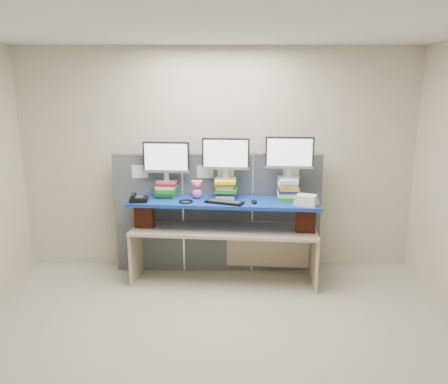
{
  "coord_description": "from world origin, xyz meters",
  "views": [
    {
      "loc": [
        0.1,
        -3.49,
        2.29
      ],
      "look_at": [
        0.08,
        1.47,
        1.11
      ],
      "focal_mm": 35.0,
      "sensor_mm": 36.0,
      "label": 1
    }
  ],
  "objects_px": {
    "monitor_center": "(226,156)",
    "keyboard": "(224,202)",
    "monitor_right": "(289,155)",
    "desk": "(224,239)",
    "blue_board": "(224,202)",
    "desk_phone": "(138,199)",
    "monitor_left": "(166,159)"
  },
  "relations": [
    {
      "from": "desk",
      "to": "monitor_right",
      "type": "relative_size",
      "value": 4.0
    },
    {
      "from": "monitor_center",
      "to": "keyboard",
      "type": "xyz_separation_m",
      "value": [
        -0.01,
        -0.26,
        -0.49
      ]
    },
    {
      "from": "monitor_center",
      "to": "keyboard",
      "type": "relative_size",
      "value": 1.21
    },
    {
      "from": "blue_board",
      "to": "monitor_left",
      "type": "xyz_separation_m",
      "value": [
        -0.69,
        0.18,
        0.48
      ]
    },
    {
      "from": "monitor_left",
      "to": "keyboard",
      "type": "relative_size",
      "value": 1.21
    },
    {
      "from": "desk",
      "to": "monitor_center",
      "type": "relative_size",
      "value": 4.0
    },
    {
      "from": "desk",
      "to": "blue_board",
      "type": "bearing_deg",
      "value": 0.0
    },
    {
      "from": "monitor_left",
      "to": "monitor_right",
      "type": "bearing_deg",
      "value": 0.0
    },
    {
      "from": "desk",
      "to": "blue_board",
      "type": "relative_size",
      "value": 1.01
    },
    {
      "from": "monitor_left",
      "to": "desk_phone",
      "type": "relative_size",
      "value": 2.6
    },
    {
      "from": "monitor_center",
      "to": "desk_phone",
      "type": "bearing_deg",
      "value": -165.16
    },
    {
      "from": "monitor_left",
      "to": "desk_phone",
      "type": "distance_m",
      "value": 0.58
    },
    {
      "from": "keyboard",
      "to": "desk_phone",
      "type": "height_order",
      "value": "desk_phone"
    },
    {
      "from": "desk_phone",
      "to": "keyboard",
      "type": "bearing_deg",
      "value": -9.07
    },
    {
      "from": "monitor_left",
      "to": "desk_phone",
      "type": "bearing_deg",
      "value": -137.19
    },
    {
      "from": "keyboard",
      "to": "desk",
      "type": "bearing_deg",
      "value": 113.95
    },
    {
      "from": "monitor_right",
      "to": "desk_phone",
      "type": "height_order",
      "value": "monitor_right"
    },
    {
      "from": "desk",
      "to": "keyboard",
      "type": "relative_size",
      "value": 4.83
    },
    {
      "from": "blue_board",
      "to": "monitor_left",
      "type": "height_order",
      "value": "monitor_left"
    },
    {
      "from": "monitor_center",
      "to": "monitor_left",
      "type": "bearing_deg",
      "value": -180.0
    },
    {
      "from": "monitor_right",
      "to": "monitor_center",
      "type": "bearing_deg",
      "value": -180.0
    },
    {
      "from": "monitor_right",
      "to": "keyboard",
      "type": "distance_m",
      "value": 0.93
    },
    {
      "from": "desk",
      "to": "blue_board",
      "type": "height_order",
      "value": "blue_board"
    },
    {
      "from": "desk",
      "to": "monitor_right",
      "type": "bearing_deg",
      "value": 8.97
    },
    {
      "from": "blue_board",
      "to": "desk",
      "type": "bearing_deg",
      "value": 0.0
    },
    {
      "from": "monitor_right",
      "to": "desk_phone",
      "type": "relative_size",
      "value": 2.6
    },
    {
      "from": "monitor_right",
      "to": "monitor_left",
      "type": "bearing_deg",
      "value": -180.0
    },
    {
      "from": "desk",
      "to": "keyboard",
      "type": "distance_m",
      "value": 0.51
    },
    {
      "from": "blue_board",
      "to": "monitor_left",
      "type": "distance_m",
      "value": 0.86
    },
    {
      "from": "monitor_right",
      "to": "keyboard",
      "type": "xyz_separation_m",
      "value": [
        -0.75,
        -0.19,
        -0.52
      ]
    },
    {
      "from": "keyboard",
      "to": "blue_board",
      "type": "bearing_deg",
      "value": 113.95
    },
    {
      "from": "desk",
      "to": "desk_phone",
      "type": "height_order",
      "value": "desk_phone"
    }
  ]
}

